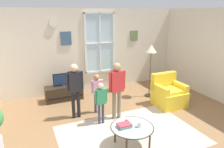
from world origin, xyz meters
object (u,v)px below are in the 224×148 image
at_px(television, 63,79).
at_px(person_red_shirt, 117,84).
at_px(person_pink_shirt, 97,89).
at_px(potted_plant_by_window, 120,76).
at_px(remote_near_books, 127,122).
at_px(coffee_table, 132,128).
at_px(floor_lamp, 151,54).
at_px(tv_stand, 64,93).
at_px(person_green_shirt, 101,99).
at_px(book_stack, 124,125).
at_px(armchair, 169,94).
at_px(person_black_shirt, 75,85).
at_px(cup, 139,124).

xyz_separation_m(television, person_red_shirt, (0.94, -1.65, 0.24)).
bearing_deg(person_pink_shirt, potted_plant_by_window, 44.19).
bearing_deg(remote_near_books, coffee_table, -88.02).
relative_size(remote_near_books, potted_plant_by_window, 0.18).
distance_m(remote_near_books, floor_lamp, 2.67).
xyz_separation_m(person_red_shirt, floor_lamp, (1.52, 0.87, 0.45)).
bearing_deg(television, floor_lamp, -17.63).
bearing_deg(remote_near_books, tv_stand, 105.52).
distance_m(tv_stand, television, 0.42).
xyz_separation_m(remote_near_books, person_green_shirt, (-0.22, 0.87, 0.19)).
height_order(book_stack, person_green_shirt, person_green_shirt).
bearing_deg(television, person_green_shirt, -73.83).
height_order(remote_near_books, potted_plant_by_window, potted_plant_by_window).
bearing_deg(book_stack, armchair, 30.75).
bearing_deg(person_red_shirt, person_green_shirt, -169.30).
bearing_deg(person_green_shirt, armchair, 5.27).
distance_m(remote_near_books, person_red_shirt, 1.07).
xyz_separation_m(person_pink_shirt, person_black_shirt, (-0.57, -0.04, 0.21)).
height_order(coffee_table, person_pink_shirt, person_pink_shirt).
distance_m(book_stack, person_red_shirt, 1.21).
bearing_deg(remote_near_books, cup, -61.98).
height_order(person_pink_shirt, person_red_shirt, person_red_shirt).
height_order(tv_stand, cup, cup).
xyz_separation_m(tv_stand, cup, (0.85, -2.84, 0.26)).
relative_size(armchair, person_green_shirt, 0.87).
bearing_deg(person_green_shirt, potted_plant_by_window, 52.66).
bearing_deg(cup, person_green_shirt, 107.44).
bearing_deg(potted_plant_by_window, television, -179.06).
bearing_deg(armchair, floor_lamp, 99.29).
bearing_deg(potted_plant_by_window, remote_near_books, -113.16).
relative_size(armchair, floor_lamp, 0.55).
xyz_separation_m(coffee_table, person_red_shirt, (0.21, 1.13, 0.47)).
distance_m(coffee_table, person_pink_shirt, 1.63).
bearing_deg(tv_stand, potted_plant_by_window, 0.86).
bearing_deg(book_stack, person_red_shirt, 71.97).
height_order(armchair, potted_plant_by_window, armchair).
xyz_separation_m(armchair, floor_lamp, (-0.12, 0.76, 1.00)).
distance_m(coffee_table, person_green_shirt, 1.09).
relative_size(television, potted_plant_by_window, 0.74).
bearing_deg(potted_plant_by_window, floor_lamp, -53.07).
bearing_deg(remote_near_books, armchair, 29.65).
distance_m(tv_stand, person_green_shirt, 1.85).
xyz_separation_m(tv_stand, person_pink_shirt, (0.62, -1.17, 0.43)).
relative_size(person_red_shirt, person_green_shirt, 1.40).
distance_m(person_black_shirt, floor_lamp, 2.49).
height_order(cup, potted_plant_by_window, potted_plant_by_window).
distance_m(coffee_table, person_red_shirt, 1.24).
bearing_deg(cup, person_pink_shirt, 97.99).
xyz_separation_m(cup, remote_near_books, (-0.13, 0.24, -0.04)).
height_order(tv_stand, person_green_shirt, person_green_shirt).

